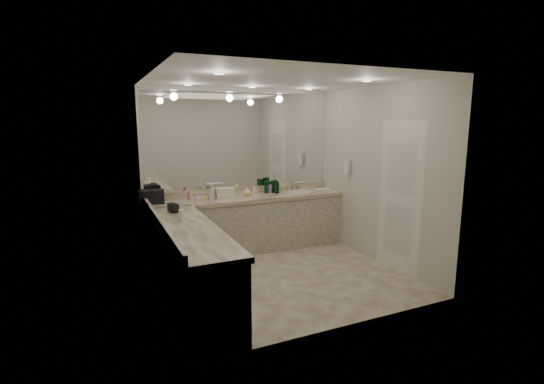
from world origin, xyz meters
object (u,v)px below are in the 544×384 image
sink (300,192)px  soap_bottle_b (211,195)px  soap_bottle_c (247,191)px  wall_phone (347,167)px  cream_cosmetic_case (225,193)px  soap_bottle_a (213,191)px  black_toiletry_bag (152,197)px  hand_towel (323,190)px

sink → soap_bottle_b: bearing=-177.3°
soap_bottle_b → soap_bottle_c: (0.62, 0.11, -0.01)m
sink → wall_phone: 0.91m
sink → cream_cosmetic_case: (-1.32, 0.03, 0.09)m
soap_bottle_a → soap_bottle_c: size_ratio=1.46×
black_toiletry_bag → cream_cosmetic_case: bearing=-1.4°
hand_towel → wall_phone: bearing=-63.0°
black_toiletry_bag → cream_cosmetic_case: (1.10, -0.03, -0.02)m
hand_towel → soap_bottle_a: size_ratio=1.08×
hand_towel → soap_bottle_c: size_ratio=1.58×
black_toiletry_bag → hand_towel: (2.83, -0.15, -0.08)m
wall_phone → soap_bottle_b: size_ratio=1.43×
soap_bottle_a → black_toiletry_bag: bearing=179.5°
sink → soap_bottle_c: size_ratio=2.92×
wall_phone → soap_bottle_b: bearing=168.9°
soap_bottle_a → soap_bottle_b: soap_bottle_a is taller
hand_towel → soap_bottle_a: 1.91m
hand_towel → soap_bottle_c: bearing=174.4°
wall_phone → cream_cosmetic_case: (-1.93, 0.53, -0.37)m
soap_bottle_b → black_toiletry_bag: bearing=171.5°
soap_bottle_a → soap_bottle_b: (-0.06, -0.12, -0.03)m
hand_towel → soap_bottle_c: soap_bottle_c is taller
soap_bottle_c → black_toiletry_bag: bearing=179.4°
black_toiletry_bag → hand_towel: black_toiletry_bag is taller
black_toiletry_bag → soap_bottle_c: black_toiletry_bag is taller
black_toiletry_bag → soap_bottle_a: bearing=-0.5°
cream_cosmetic_case → soap_bottle_c: cream_cosmetic_case is taller
sink → soap_bottle_a: bearing=178.3°
cream_cosmetic_case → black_toiletry_bag: bearing=-173.5°
black_toiletry_bag → soap_bottle_a: 0.92m
wall_phone → soap_bottle_c: wall_phone is taller
hand_towel → soap_bottle_b: soap_bottle_b is taller
soap_bottle_c → wall_phone: bearing=-19.1°
black_toiletry_bag → wall_phone: bearing=-10.3°
wall_phone → cream_cosmetic_case: bearing=164.7°
wall_phone → soap_bottle_c: size_ratio=1.59×
black_toiletry_bag → soap_bottle_c: 1.48m
black_toiletry_bag → cream_cosmetic_case: black_toiletry_bag is taller
cream_cosmetic_case → soap_bottle_a: size_ratio=1.29×
wall_phone → cream_cosmetic_case: size_ratio=0.85×
sink → wall_phone: wall_phone is taller
sink → cream_cosmetic_case: cream_cosmetic_case is taller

